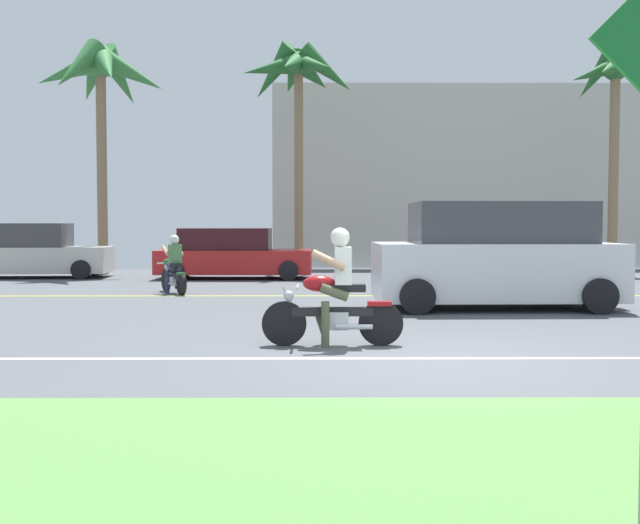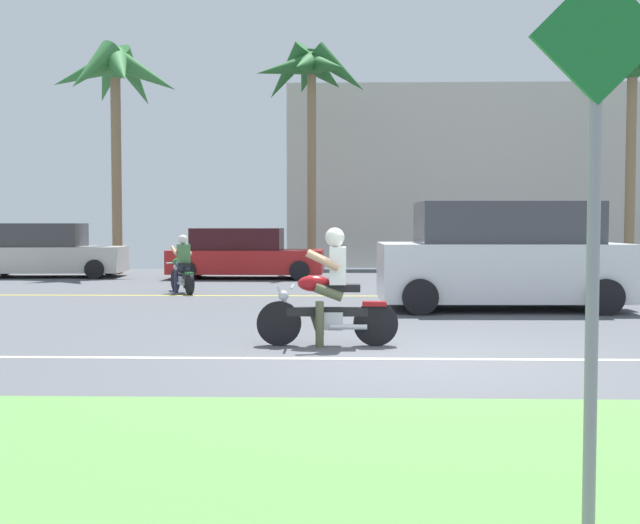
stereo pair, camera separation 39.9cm
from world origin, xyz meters
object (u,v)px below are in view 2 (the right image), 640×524
suv_nearby (502,257)px  palm_tree_2 (115,81)px  parked_car_1 (244,255)px  palm_tree_1 (632,85)px  motorcyclist (329,296)px  motorcyclist_distant (182,268)px  palm_tree_0 (311,77)px  street_sign (595,210)px  parked_car_0 (45,252)px

suv_nearby → palm_tree_2: 15.09m
parked_car_1 → palm_tree_1: palm_tree_1 is taller
motorcyclist → suv_nearby: 5.55m
motorcyclist_distant → suv_nearby: bearing=-25.0°
palm_tree_0 → palm_tree_1: size_ratio=1.04×
suv_nearby → motorcyclist_distant: 7.44m
suv_nearby → street_sign: bearing=-99.7°
parked_car_1 → palm_tree_2: palm_tree_2 is taller
street_sign → motorcyclist: bearing=101.4°
motorcyclist → suv_nearby: suv_nearby is taller
palm_tree_0 → motorcyclist_distant: bearing=-110.0°
suv_nearby → palm_tree_0: bearing=110.9°
motorcyclist → parked_car_1: (-2.68, 12.41, 0.03)m
palm_tree_1 → motorcyclist_distant: palm_tree_1 is taller
parked_car_0 → motorcyclist_distant: (5.21, -5.14, -0.18)m
parked_car_0 → motorcyclist_distant: 7.32m
palm_tree_0 → street_sign: 22.22m
parked_car_1 → motorcyclist_distant: size_ratio=3.10×
parked_car_1 → street_sign: bearing=-78.1°
palm_tree_0 → parked_car_1: bearing=-125.0°
parked_car_1 → palm_tree_0: 6.52m
parked_car_0 → palm_tree_1: bearing=7.4°
motorcyclist → parked_car_0: size_ratio=0.41×
suv_nearby → street_sign: size_ratio=1.71×
motorcyclist → motorcyclist_distant: motorcyclist is taller
palm_tree_2 → motorcyclist_distant: size_ratio=5.06×
palm_tree_0 → palm_tree_2: bearing=-173.5°
parked_car_0 → parked_car_1: bearing=-3.7°
palm_tree_1 → palm_tree_2: bearing=-177.2°
motorcyclist → motorcyclist_distant: bearing=114.7°
palm_tree_1 → street_sign: 23.62m
suv_nearby → palm_tree_1: (6.29, 10.65, 5.08)m
palm_tree_1 → motorcyclist_distant: (-13.02, -7.52, -5.48)m
suv_nearby → palm_tree_2: (-10.22, 9.84, 5.14)m
parked_car_1 → street_sign: 19.40m
parked_car_0 → motorcyclist_distant: size_ratio=3.14×
street_sign → motorcyclist_distant: bearing=108.8°
motorcyclist_distant → street_sign: 15.05m
suv_nearby → parked_car_0: bearing=145.2°
parked_car_0 → palm_tree_0: size_ratio=0.60×
motorcyclist_distant → palm_tree_1: bearing=30.0°
parked_car_1 → palm_tree_2: size_ratio=0.61×
suv_nearby → palm_tree_2: bearing=136.1°
palm_tree_0 → palm_tree_2: palm_tree_0 is taller
motorcyclist_distant → palm_tree_2: bearing=117.5°
parked_car_1 → motorcyclist_distant: bearing=-100.0°
motorcyclist → palm_tree_1: 18.69m
parked_car_0 → suv_nearby: bearing=-34.8°
suv_nearby → motorcyclist_distant: suv_nearby is taller
palm_tree_2 → palm_tree_1: bearing=2.8°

